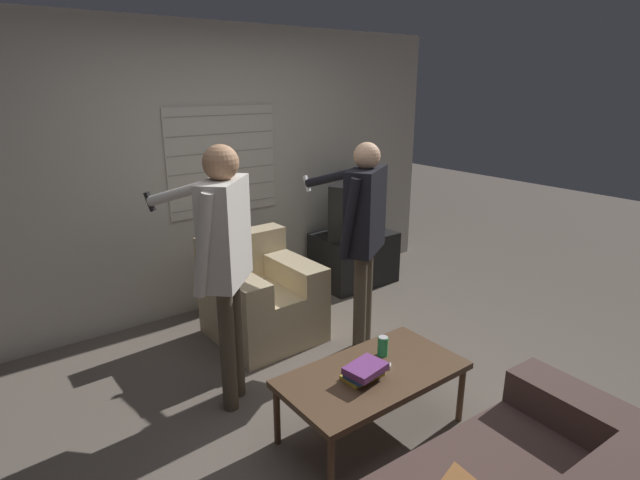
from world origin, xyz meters
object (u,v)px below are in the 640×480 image
object	(u,v)px
coffee_table	(373,377)
person_left_standing	(224,247)
person_right_standing	(364,223)
floor_fan	(302,291)
book_stack	(364,371)
spare_remote	(380,365)
armchair_beige	(260,297)
tv	(355,207)
soda_can	(383,346)

from	to	relation	value
coffee_table	person_left_standing	bearing A→B (deg)	124.03
person_right_standing	floor_fan	world-z (taller)	person_right_standing
book_stack	floor_fan	size ratio (longest dim) A/B	0.74
book_stack	spare_remote	world-z (taller)	book_stack
book_stack	spare_remote	size ratio (longest dim) A/B	2.07
person_left_standing	floor_fan	distance (m)	1.82
person_left_standing	book_stack	world-z (taller)	person_left_standing
person_right_standing	spare_remote	distance (m)	1.14
armchair_beige	person_left_standing	world-z (taller)	person_left_standing
tv	spare_remote	world-z (taller)	tv
coffee_table	soda_can	bearing A→B (deg)	30.70
spare_remote	soda_can	bearing A→B (deg)	-1.36
book_stack	soda_can	world-z (taller)	soda_can
armchair_beige	soda_can	distance (m)	1.39
coffee_table	person_right_standing	bearing A→B (deg)	52.58
floor_fan	coffee_table	bearing A→B (deg)	-111.73
spare_remote	floor_fan	world-z (taller)	spare_remote
person_right_standing	floor_fan	xyz separation A→B (m)	(0.09, 0.95, -0.89)
person_left_standing	person_right_standing	distance (m)	1.14
spare_remote	person_right_standing	bearing A→B (deg)	13.81
armchair_beige	tv	bearing A→B (deg)	-164.43
armchair_beige	book_stack	size ratio (longest dim) A/B	3.31
person_left_standing	soda_can	distance (m)	1.16
coffee_table	floor_fan	size ratio (longest dim) A/B	3.20
tv	person_right_standing	xyz separation A→B (m)	(-0.87, -1.11, 0.23)
soda_can	floor_fan	bearing A→B (deg)	72.39
armchair_beige	person_left_standing	xyz separation A→B (m)	(-0.63, -0.70, 0.75)
person_right_standing	armchair_beige	bearing A→B (deg)	94.60
coffee_table	floor_fan	xyz separation A→B (m)	(0.69, 1.74, -0.23)
tv	spare_remote	xyz separation A→B (m)	(-1.41, -1.90, -0.39)
book_stack	tv	bearing A→B (deg)	50.83
coffee_table	book_stack	world-z (taller)	book_stack
person_left_standing	soda_can	bearing A→B (deg)	-89.07
floor_fan	spare_remote	bearing A→B (deg)	-109.95
book_stack	spare_remote	xyz separation A→B (m)	(0.16, 0.04, -0.04)
coffee_table	tv	size ratio (longest dim) A/B	1.35
tv	book_stack	xyz separation A→B (m)	(-1.58, -1.93, -0.35)
spare_remote	floor_fan	size ratio (longest dim) A/B	0.36
armchair_beige	soda_can	world-z (taller)	armchair_beige
tv	person_left_standing	xyz separation A→B (m)	(-2.02, -1.12, 0.27)
person_left_standing	book_stack	xyz separation A→B (m)	(0.44, -0.82, -0.62)
tv	floor_fan	xyz separation A→B (m)	(-0.79, -0.17, -0.67)
soda_can	spare_remote	world-z (taller)	soda_can
coffee_table	book_stack	bearing A→B (deg)	-164.58
book_stack	floor_fan	distance (m)	1.96
armchair_beige	floor_fan	distance (m)	0.68
armchair_beige	coffee_table	world-z (taller)	armchair_beige
coffee_table	person_left_standing	xyz separation A→B (m)	(-0.53, 0.79, 0.71)
armchair_beige	spare_remote	distance (m)	1.48
person_right_standing	floor_fan	size ratio (longest dim) A/B	4.75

